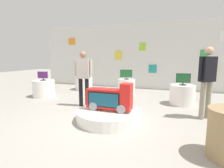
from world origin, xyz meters
TOP-DOWN VIEW (x-y plane):
  - ground_plane at (0.00, 0.00)m, footprint 30.00×30.00m
  - back_wall_display at (0.01, 4.99)m, footprint 10.48×0.13m
  - main_display_pedestal at (0.25, 0.21)m, footprint 1.56×1.56m
  - novelty_firetruck_tv at (0.27, 0.20)m, footprint 1.09×0.36m
  - display_pedestal_left_rear at (-0.17, 3.26)m, footprint 0.71×0.71m
  - tv_on_left_rear at (-0.17, 3.26)m, footprint 0.52×0.21m
  - display_pedestal_center_rear at (-3.11, 1.85)m, footprint 0.84×0.84m
  - tv_on_center_rear at (-3.11, 1.85)m, footprint 0.45×0.22m
  - display_pedestal_right_rear at (-2.38, 3.74)m, footprint 0.79×0.79m
  - tv_on_right_rear at (-2.38, 3.74)m, footprint 0.37×0.18m
  - display_pedestal_far_right at (1.93, 2.43)m, footprint 0.78×0.78m
  - tv_on_far_right at (1.93, 2.42)m, footprint 0.44×0.21m
  - shopper_browsing_near_truck at (-0.95, 1.15)m, footprint 0.55×0.27m
  - shopper_browsing_rear at (2.42, 1.17)m, footprint 0.44×0.40m

SIDE VIEW (x-z plane):
  - ground_plane at x=0.00m, z-range 0.00..0.00m
  - main_display_pedestal at x=0.25m, z-range 0.00..0.26m
  - display_pedestal_left_rear at x=-0.17m, z-range 0.00..0.64m
  - display_pedestal_center_rear at x=-3.11m, z-range 0.00..0.64m
  - display_pedestal_right_rear at x=-2.38m, z-range 0.00..0.64m
  - display_pedestal_far_right at x=1.93m, z-range 0.00..0.64m
  - novelty_firetruck_tv at x=0.27m, z-range 0.20..0.88m
  - tv_on_center_rear at x=-3.11m, z-range 0.64..0.99m
  - tv_on_right_rear at x=-2.38m, z-range 0.66..1.00m
  - tv_on_far_right at x=1.93m, z-range 0.65..1.02m
  - tv_on_left_rear at x=-0.17m, z-range 0.65..1.06m
  - shopper_browsing_near_truck at x=-0.95m, z-range 0.15..1.85m
  - shopper_browsing_rear at x=2.42m, z-range 0.16..1.93m
  - back_wall_display at x=0.01m, z-range 0.00..3.15m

